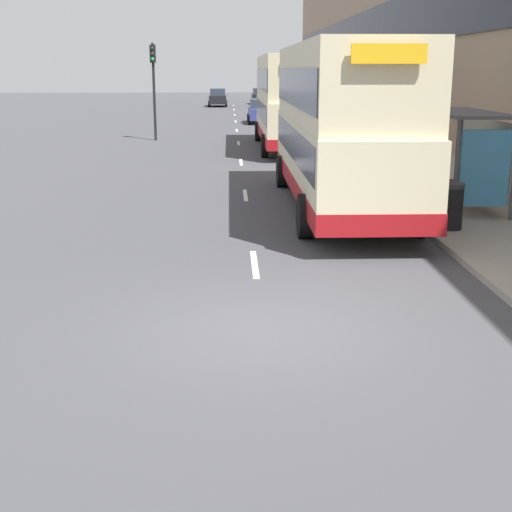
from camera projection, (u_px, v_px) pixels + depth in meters
The scene contains 21 objects.
ground_plane at pixel (263, 331), 10.30m from camera, with size 220.00×220.00×0.00m, color #424247.
pavement at pixel (333, 125), 47.73m from camera, with size 5.00×93.00×0.14m.
terrace_facade at pixel (397, 17), 46.12m from camera, with size 3.10×93.00×13.96m.
lane_mark_0 at pixel (255, 264), 13.83m from camera, with size 0.12×2.00×0.01m.
lane_mark_1 at pixel (245, 195), 21.41m from camera, with size 0.12×2.00×0.01m.
lane_mark_2 at pixel (241, 162), 28.98m from camera, with size 0.12×2.00×0.01m.
lane_mark_3 at pixel (238, 143), 36.55m from camera, with size 0.12×2.00×0.01m.
lane_mark_4 at pixel (237, 130), 44.12m from camera, with size 0.12×2.00×0.01m.
lane_mark_5 at pixel (236, 121), 51.69m from camera, with size 0.12×2.00×0.01m.
lane_mark_6 at pixel (235, 115), 59.26m from camera, with size 0.12×2.00×0.01m.
lane_mark_7 at pixel (234, 110), 66.83m from camera, with size 0.12×2.00×0.01m.
lane_mark_8 at pixel (233, 106), 74.40m from camera, with size 0.12×2.00×0.01m.
bus_shelter at pixel (471, 141), 18.35m from camera, with size 1.60×4.20×2.48m.
double_decker_bus_near at pixel (341, 123), 18.80m from camera, with size 2.85×11.13×4.30m.
double_decker_bus_ahead at pixel (288, 100), 33.45m from camera, with size 2.85×11.25×4.30m.
car_0 at pixel (263, 111), 49.81m from camera, with size 2.09×4.26×1.68m.
car_1 at pixel (260, 96), 77.54m from camera, with size 1.93×4.06×1.70m.
car_2 at pixel (218, 98), 72.48m from camera, with size 1.90×4.40×1.79m.
pedestrian_1 at pixel (501, 168), 19.65m from camera, with size 0.34×0.34×1.73m.
litter_bin at pixel (451, 206), 16.13m from camera, with size 0.55×0.55×1.05m.
traffic_light_far_kerb at pixel (153, 76), 37.19m from camera, with size 0.30×0.32×5.00m.
Camera 1 is at (-0.47, -9.68, 3.67)m, focal length 50.00 mm.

